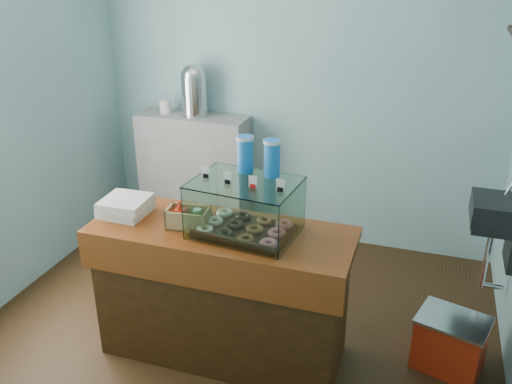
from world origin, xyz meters
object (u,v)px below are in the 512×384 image
(counter, at_px, (222,292))
(display_case, at_px, (248,203))
(red_cooler, at_px, (450,343))
(coffee_urn, at_px, (194,89))

(counter, bearing_deg, display_case, 14.68)
(display_case, height_order, red_cooler, display_case)
(display_case, distance_m, red_cooler, 1.55)
(counter, relative_size, coffee_urn, 3.49)
(display_case, relative_size, coffee_urn, 1.39)
(coffee_urn, bearing_deg, counter, -61.31)
(counter, bearing_deg, coffee_urn, 118.69)
(counter, xyz_separation_m, red_cooler, (1.40, 0.30, -0.27))
(display_case, bearing_deg, counter, -159.86)
(counter, height_order, display_case, display_case)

